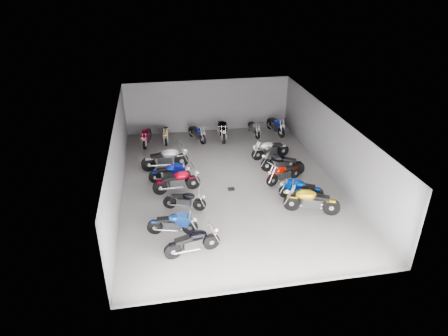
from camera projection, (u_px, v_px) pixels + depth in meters
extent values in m
plane|color=gray|center=(229.00, 184.00, 19.03)|extent=(14.00, 14.00, 0.00)
cube|color=slate|center=(208.00, 106.00, 24.42)|extent=(10.00, 0.10, 3.20)
cube|color=slate|center=(118.00, 162.00, 17.52)|extent=(0.10, 14.00, 3.20)
cube|color=slate|center=(332.00, 146.00, 19.07)|extent=(0.10, 14.00, 3.20)
cube|color=black|center=(230.00, 120.00, 17.55)|extent=(10.00, 14.00, 0.04)
cube|color=black|center=(231.00, 189.00, 18.59)|extent=(0.32, 0.32, 0.01)
cylinder|color=black|center=(211.00, 241.00, 14.58)|extent=(0.65, 0.26, 0.64)
cylinder|color=black|center=(173.00, 251.00, 14.10)|extent=(0.66, 0.28, 0.64)
cube|color=#2D2D30|center=(192.00, 244.00, 14.29)|extent=(0.70, 0.43, 0.40)
ellipsoid|color=black|center=(198.00, 235.00, 14.22)|extent=(0.75, 0.53, 0.36)
cube|color=black|center=(183.00, 240.00, 14.06)|extent=(0.65, 0.40, 0.18)
cylinder|color=black|center=(190.00, 227.00, 15.39)|extent=(0.61, 0.23, 0.60)
cylinder|color=black|center=(155.00, 227.00, 15.41)|extent=(0.62, 0.25, 0.60)
cube|color=#2D2D30|center=(172.00, 225.00, 15.36)|extent=(0.65, 0.39, 0.38)
ellipsoid|color=navy|center=(177.00, 219.00, 15.22)|extent=(0.70, 0.49, 0.34)
cube|color=black|center=(164.00, 219.00, 15.24)|extent=(0.61, 0.37, 0.17)
cylinder|color=black|center=(199.00, 204.00, 16.87)|extent=(0.58, 0.29, 0.57)
cylinder|color=black|center=(170.00, 202.00, 17.04)|extent=(0.58, 0.30, 0.57)
cube|color=#2D2D30|center=(184.00, 202.00, 16.91)|extent=(0.63, 0.43, 0.36)
ellipsoid|color=black|center=(189.00, 196.00, 16.76)|extent=(0.69, 0.53, 0.32)
cube|color=black|center=(178.00, 196.00, 16.84)|extent=(0.59, 0.41, 0.16)
cylinder|color=black|center=(193.00, 182.00, 18.47)|extent=(0.69, 0.23, 0.68)
cylinder|color=black|center=(160.00, 188.00, 18.04)|extent=(0.69, 0.25, 0.68)
cube|color=#2D2D30|center=(177.00, 183.00, 18.21)|extent=(0.73, 0.41, 0.42)
ellipsoid|color=#A30016|center=(181.00, 176.00, 18.12)|extent=(0.77, 0.52, 0.38)
cube|color=black|center=(169.00, 178.00, 17.98)|extent=(0.68, 0.39, 0.19)
cylinder|color=black|center=(184.00, 176.00, 19.13)|extent=(0.62, 0.17, 0.61)
cylinder|color=black|center=(155.00, 177.00, 18.99)|extent=(0.62, 0.19, 0.61)
cube|color=#2D2D30|center=(170.00, 174.00, 19.02)|extent=(0.64, 0.33, 0.38)
ellipsoid|color=#0D1DB1|center=(174.00, 169.00, 18.90)|extent=(0.68, 0.43, 0.35)
cube|color=black|center=(163.00, 170.00, 18.86)|extent=(0.60, 0.31, 0.17)
cylinder|color=black|center=(181.00, 160.00, 20.45)|extent=(0.75, 0.22, 0.73)
cylinder|color=black|center=(149.00, 164.00, 20.05)|extent=(0.75, 0.24, 0.73)
cube|color=#2D2D30|center=(165.00, 160.00, 20.20)|extent=(0.78, 0.42, 0.46)
ellipsoid|color=#AEAFB6|center=(170.00, 153.00, 20.09)|extent=(0.82, 0.53, 0.41)
cube|color=black|center=(157.00, 155.00, 19.97)|extent=(0.73, 0.39, 0.21)
cylinder|color=black|center=(292.00, 203.00, 16.85)|extent=(0.72, 0.41, 0.72)
cylinder|color=black|center=(331.00, 207.00, 16.55)|extent=(0.73, 0.43, 0.72)
cube|color=#2D2D30|center=(312.00, 203.00, 16.65)|extent=(0.80, 0.59, 0.45)
ellipsoid|color=#BB8F0F|center=(306.00, 195.00, 16.53)|extent=(0.88, 0.70, 0.41)
cube|color=black|center=(321.00, 197.00, 16.44)|extent=(0.75, 0.55, 0.20)
cylinder|color=black|center=(285.00, 191.00, 17.80)|extent=(0.61, 0.31, 0.61)
cylinder|color=black|center=(317.00, 194.00, 17.61)|extent=(0.62, 0.33, 0.61)
cube|color=#2D2D30|center=(301.00, 191.00, 17.66)|extent=(0.67, 0.47, 0.38)
ellipsoid|color=#002BA4|center=(297.00, 185.00, 17.55)|extent=(0.73, 0.57, 0.34)
cube|color=black|center=(309.00, 186.00, 17.50)|extent=(0.63, 0.44, 0.17)
cylinder|color=black|center=(272.00, 180.00, 18.72)|extent=(0.62, 0.35, 0.62)
cylinder|color=black|center=(295.00, 173.00, 19.39)|extent=(0.63, 0.37, 0.62)
cube|color=#2D2D30|center=(284.00, 175.00, 19.01)|extent=(0.69, 0.51, 0.39)
ellipsoid|color=#8E0A00|center=(281.00, 170.00, 18.77)|extent=(0.75, 0.61, 0.35)
cube|color=black|center=(289.00, 168.00, 19.03)|extent=(0.65, 0.47, 0.18)
cylinder|color=black|center=(267.00, 165.00, 20.03)|extent=(0.67, 0.36, 0.67)
cylinder|color=black|center=(298.00, 168.00, 19.79)|extent=(0.68, 0.38, 0.67)
cube|color=#2D2D30|center=(283.00, 165.00, 19.86)|extent=(0.75, 0.53, 0.42)
ellipsoid|color=black|center=(278.00, 158.00, 19.75)|extent=(0.81, 0.64, 0.38)
cube|color=black|center=(290.00, 160.00, 19.67)|extent=(0.70, 0.50, 0.19)
cylinder|color=black|center=(258.00, 154.00, 21.19)|extent=(0.67, 0.25, 0.66)
cylinder|color=black|center=(283.00, 150.00, 21.65)|extent=(0.68, 0.27, 0.66)
cube|color=#2D2D30|center=(270.00, 151.00, 21.37)|extent=(0.71, 0.42, 0.41)
ellipsoid|color=silver|center=(267.00, 146.00, 21.15)|extent=(0.76, 0.53, 0.37)
cube|color=black|center=(276.00, 145.00, 21.34)|extent=(0.67, 0.39, 0.19)
cylinder|color=black|center=(145.00, 144.00, 22.44)|extent=(0.24, 0.64, 0.62)
cylinder|color=black|center=(149.00, 134.00, 23.70)|extent=(0.26, 0.64, 0.62)
cube|color=#2D2D30|center=(147.00, 138.00, 23.02)|extent=(0.40, 0.68, 0.39)
ellipsoid|color=maroon|center=(146.00, 134.00, 22.69)|extent=(0.50, 0.72, 0.35)
cube|color=black|center=(148.00, 131.00, 23.18)|extent=(0.38, 0.63, 0.18)
cylinder|color=black|center=(166.00, 141.00, 22.87)|extent=(0.16, 0.60, 0.60)
cylinder|color=black|center=(166.00, 132.00, 24.06)|extent=(0.18, 0.60, 0.60)
cube|color=#2D2D30|center=(166.00, 135.00, 23.42)|extent=(0.32, 0.62, 0.37)
ellipsoid|color=gold|center=(166.00, 132.00, 23.11)|extent=(0.41, 0.66, 0.34)
cube|color=black|center=(166.00, 129.00, 23.57)|extent=(0.29, 0.58, 0.17)
cylinder|color=black|center=(203.00, 139.00, 23.08)|extent=(0.34, 0.60, 0.60)
cylinder|color=black|center=(192.00, 132.00, 24.10)|extent=(0.36, 0.61, 0.60)
cube|color=#2D2D30|center=(197.00, 134.00, 23.55)|extent=(0.49, 0.67, 0.37)
ellipsoid|color=navy|center=(199.00, 130.00, 23.26)|extent=(0.59, 0.73, 0.34)
cube|color=black|center=(194.00, 128.00, 23.65)|extent=(0.46, 0.63, 0.17)
cylinder|color=black|center=(224.00, 138.00, 23.13)|extent=(0.19, 0.74, 0.73)
cylinder|color=black|center=(220.00, 127.00, 24.59)|extent=(0.21, 0.74, 0.73)
cube|color=#2D2D30|center=(222.00, 131.00, 23.81)|extent=(0.38, 0.76, 0.46)
ellipsoid|color=black|center=(222.00, 126.00, 23.42)|extent=(0.50, 0.80, 0.41)
cube|color=black|center=(221.00, 123.00, 23.98)|extent=(0.36, 0.71, 0.21)
cylinder|color=black|center=(257.00, 134.00, 23.81)|extent=(0.17, 0.58, 0.57)
cylinder|color=black|center=(250.00, 127.00, 24.91)|extent=(0.19, 0.58, 0.57)
cube|color=#2D2D30|center=(254.00, 129.00, 24.32)|extent=(0.32, 0.60, 0.36)
ellipsoid|color=#9C9CA2|center=(255.00, 126.00, 24.02)|extent=(0.42, 0.64, 0.32)
cube|color=black|center=(252.00, 124.00, 24.45)|extent=(0.30, 0.56, 0.16)
cylinder|color=black|center=(281.00, 132.00, 23.92)|extent=(0.26, 0.69, 0.67)
cylinder|color=black|center=(270.00, 124.00, 25.19)|extent=(0.28, 0.69, 0.67)
cube|color=#2D2D30|center=(276.00, 126.00, 24.50)|extent=(0.43, 0.73, 0.42)
ellipsoid|color=navy|center=(278.00, 123.00, 24.16)|extent=(0.54, 0.78, 0.38)
cube|color=black|center=(273.00, 120.00, 24.65)|extent=(0.41, 0.68, 0.19)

